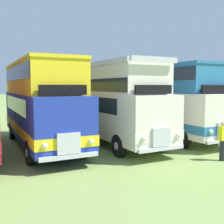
% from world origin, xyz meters
% --- Properties ---
extents(bus_fifth_in_row, '(2.87, 9.92, 4.49)m').
position_xyz_m(bus_fifth_in_row, '(3.87, -0.05, 2.47)').
color(bus_fifth_in_row, '#1E339E').
rests_on(bus_fifth_in_row, ground).
extents(bus_sixth_in_row, '(2.80, 11.27, 4.52)m').
position_xyz_m(bus_sixth_in_row, '(7.73, 0.06, 2.36)').
color(bus_sixth_in_row, silver).
rests_on(bus_sixth_in_row, ground).
extents(bus_seventh_in_row, '(2.94, 11.25, 4.49)m').
position_xyz_m(bus_seventh_in_row, '(11.59, -0.03, 2.47)').
color(bus_seventh_in_row, silver).
rests_on(bus_seventh_in_row, ground).
extents(marshal_person, '(0.36, 0.24, 1.73)m').
position_xyz_m(marshal_person, '(10.15, -6.65, 0.89)').
color(marshal_person, '#23232D').
rests_on(marshal_person, ground).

